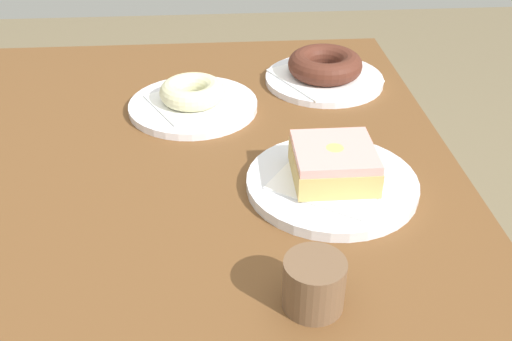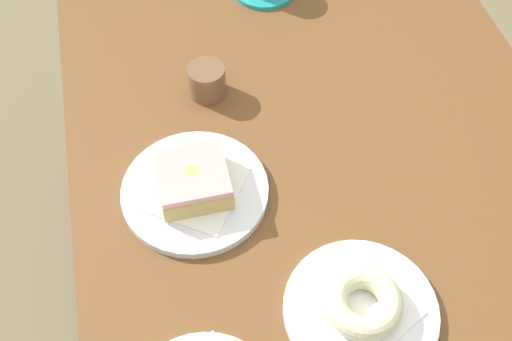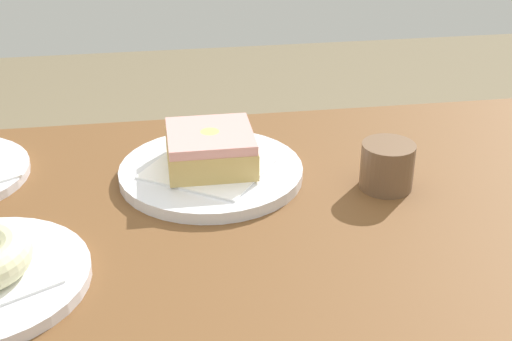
{
  "view_description": "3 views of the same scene",
  "coord_description": "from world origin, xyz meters",
  "views": [
    {
      "loc": [
        -0.51,
        -0.07,
        1.16
      ],
      "look_at": [
        0.1,
        -0.12,
        0.76
      ],
      "focal_mm": 41.32,
      "sensor_mm": 36.0,
      "label": 1
    },
    {
      "loc": [
        0.64,
        -0.24,
        1.51
      ],
      "look_at": [
        0.11,
        -0.12,
        0.75
      ],
      "focal_mm": 43.24,
      "sensor_mm": 36.0,
      "label": 2
    },
    {
      "loc": [
        0.18,
        0.55,
        1.13
      ],
      "look_at": [
        0.07,
        -0.13,
        0.77
      ],
      "focal_mm": 49.49,
      "sensor_mm": 36.0,
      "label": 3
    }
  ],
  "objects": [
    {
      "name": "donut_glazed_square",
      "position": [
        0.11,
        -0.22,
        0.76
      ],
      "size": [
        0.1,
        0.1,
        0.04
      ],
      "color": "tan",
      "rests_on": "napkin_glazed_square"
    },
    {
      "name": "sugar_jar",
      "position": [
        -0.09,
        -0.16,
        0.75
      ],
      "size": [
        0.06,
        0.06,
        0.06
      ],
      "primitive_type": "cylinder",
      "color": "brown",
      "rests_on": "table"
    },
    {
      "name": "napkin_glazed_square",
      "position": [
        0.11,
        -0.22,
        0.74
      ],
      "size": [
        0.18,
        0.18,
        0.0
      ],
      "primitive_type": "cube",
      "rotation": [
        0.0,
        0.0,
        -0.6
      ],
      "color": "white",
      "rests_on": "plate_glazed_square"
    },
    {
      "name": "table",
      "position": [
        0.0,
        0.0,
        0.64
      ],
      "size": [
        1.3,
        0.81,
        0.72
      ],
      "color": "brown",
      "rests_on": "ground_plane"
    },
    {
      "name": "plate_glazed_square",
      "position": [
        0.11,
        -0.22,
        0.73
      ],
      "size": [
        0.22,
        0.22,
        0.01
      ],
      "primitive_type": "cylinder",
      "color": "silver",
      "rests_on": "table"
    }
  ]
}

